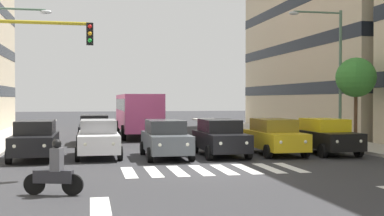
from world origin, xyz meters
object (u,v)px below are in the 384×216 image
at_px(street_lamp_right, 0,62).
at_px(street_lamp_left, 332,62).
at_px(car_1, 274,136).
at_px(street_tree_1, 356,78).
at_px(car_0, 325,136).
at_px(car_2, 220,137).
at_px(car_5, 35,139).
at_px(motorcycle_with_rider, 55,172).
at_px(car_4, 98,138).
at_px(traffic_light_gantry, 12,70).
at_px(car_row2_0, 94,129).
at_px(car_3, 166,138).
at_px(bus_behind_traffic, 137,110).

bearing_deg(street_lamp_right, street_lamp_left, -177.89).
xyz_separation_m(car_1, street_tree_1, (-5.82, -2.62, 2.98)).
relative_size(car_0, car_2, 1.00).
height_order(car_5, motorcycle_with_rider, car_5).
distance_m(car_2, car_4, 5.66).
xyz_separation_m(car_5, traffic_light_gantry, (0.19, 5.22, 2.78)).
height_order(car_4, car_5, same).
distance_m(car_0, street_tree_1, 5.27).
height_order(car_row2_0, street_lamp_right, street_lamp_right).
relative_size(car_2, street_lamp_left, 0.59).
xyz_separation_m(car_5, street_lamp_right, (1.78, -1.79, 3.54)).
bearing_deg(car_4, car_2, 172.88).
bearing_deg(car_1, car_3, 2.33).
distance_m(street_lamp_right, street_tree_1, 18.72).
bearing_deg(street_lamp_left, car_2, 21.77).
bearing_deg(traffic_light_gantry, motorcycle_with_rider, 115.15).
height_order(bus_behind_traffic, motorcycle_with_rider, bus_behind_traffic).
xyz_separation_m(street_lamp_right, street_tree_1, (-18.71, -0.41, -0.56)).
bearing_deg(bus_behind_traffic, car_2, 101.16).
bearing_deg(street_lamp_left, car_row2_0, -20.33).
distance_m(car_3, car_4, 3.12).
xyz_separation_m(bus_behind_traffic, traffic_light_gantry, (5.95, 18.05, 1.80)).
bearing_deg(car_4, car_row2_0, -88.97).
distance_m(car_5, street_tree_1, 17.33).
relative_size(car_5, motorcycle_with_rider, 2.68).
distance_m(car_5, bus_behind_traffic, 14.09).
bearing_deg(motorcycle_with_rider, traffic_light_gantry, -64.85).
height_order(car_4, street_tree_1, street_tree_1).
bearing_deg(car_row2_0, car_4, 91.03).
bearing_deg(car_row2_0, motorcycle_with_rider, 85.57).
relative_size(car_row2_0, bus_behind_traffic, 0.42).
bearing_deg(bus_behind_traffic, street_lamp_left, 133.43).
xyz_separation_m(car_row2_0, street_lamp_left, (-12.96, 4.80, 3.84)).
relative_size(bus_behind_traffic, street_lamp_left, 1.41).
bearing_deg(car_row2_0, car_0, 144.40).
relative_size(traffic_light_gantry, street_tree_1, 1.13).
bearing_deg(car_row2_0, street_lamp_right, 50.94).
bearing_deg(car_5, car_1, 177.85).
bearing_deg(car_1, motorcycle_with_rider, 40.27).
height_order(car_5, street_lamp_right, street_lamp_right).
bearing_deg(motorcycle_with_rider, car_row2_0, -94.43).
distance_m(street_lamp_left, street_lamp_right, 17.39).
bearing_deg(street_lamp_left, car_5, 8.85).
distance_m(car_3, street_tree_1, 11.90).
xyz_separation_m(car_row2_0, motorcycle_with_rider, (1.23, 15.86, -0.24)).
bearing_deg(car_1, car_4, -4.56).
relative_size(street_lamp_left, street_lamp_right, 1.07).
bearing_deg(car_0, motorcycle_with_rider, 33.09).
relative_size(car_3, street_tree_1, 0.92).
bearing_deg(car_3, car_0, 179.88).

